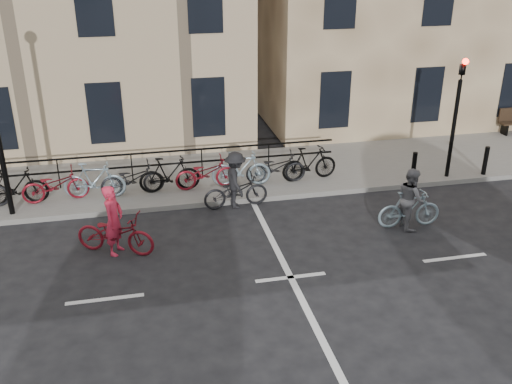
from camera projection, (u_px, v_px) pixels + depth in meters
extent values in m
plane|color=black|center=(291.00, 277.00, 12.62)|extent=(120.00, 120.00, 0.00)
cube|color=slate|center=(110.00, 185.00, 17.17)|extent=(46.00, 4.00, 0.15)
cylinder|color=black|center=(453.00, 130.00, 17.03)|extent=(0.12, 0.12, 3.00)
imported|color=black|center=(463.00, 64.00, 16.24)|extent=(0.15, 0.18, 0.90)
sphere|color=#FF0C05|center=(466.00, 61.00, 16.10)|extent=(0.18, 0.18, 0.18)
cylinder|color=black|center=(414.00, 167.00, 17.14)|extent=(0.14, 0.14, 0.90)
cylinder|color=black|center=(485.00, 161.00, 17.60)|extent=(0.14, 0.14, 0.90)
cube|color=black|center=(504.00, 129.00, 21.32)|extent=(0.06, 0.38, 0.40)
cube|color=black|center=(150.00, 166.00, 17.10)|extent=(11.45, 0.04, 0.95)
imported|color=black|center=(15.00, 187.00, 15.56)|extent=(1.75, 0.49, 1.05)
imported|color=maroon|center=(55.00, 185.00, 15.79)|extent=(1.80, 0.63, 0.95)
imported|color=#7D96A4|center=(94.00, 180.00, 15.97)|extent=(1.75, 0.49, 1.05)
imported|color=black|center=(132.00, 179.00, 16.19)|extent=(1.80, 0.63, 0.95)
imported|color=black|center=(169.00, 174.00, 16.37)|extent=(1.75, 0.49, 1.05)
imported|color=maroon|center=(206.00, 173.00, 16.60)|extent=(1.80, 0.63, 0.95)
imported|color=#7D96A4|center=(241.00, 169.00, 16.78)|extent=(1.75, 0.49, 1.05)
imported|color=black|center=(276.00, 167.00, 17.01)|extent=(1.80, 0.63, 0.95)
imported|color=black|center=(309.00, 163.00, 17.19)|extent=(1.75, 0.49, 1.05)
imported|color=maroon|center=(115.00, 233.00, 13.43)|extent=(2.04, 1.42, 1.02)
imported|color=#D22542|center=(114.00, 220.00, 13.28)|extent=(0.64, 0.74, 1.72)
imported|color=#7D96A4|center=(409.00, 209.00, 14.66)|extent=(1.69, 0.56, 1.00)
imported|color=slate|center=(411.00, 198.00, 14.54)|extent=(0.65, 0.81, 1.61)
imported|color=black|center=(236.00, 191.00, 15.77)|extent=(1.86, 0.77, 0.95)
imported|color=black|center=(236.00, 180.00, 15.64)|extent=(0.68, 1.09, 1.61)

